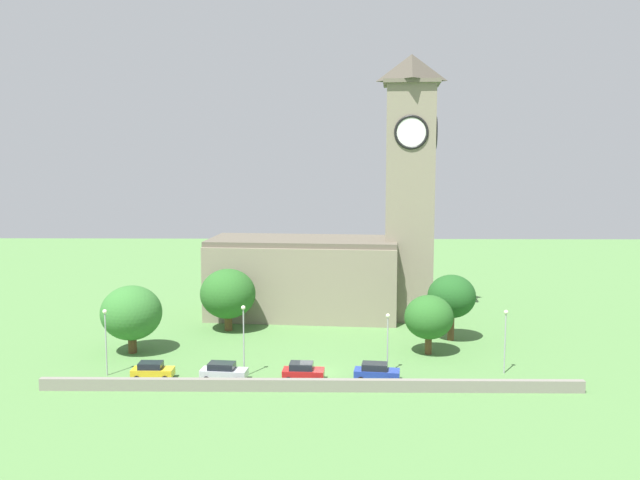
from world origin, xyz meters
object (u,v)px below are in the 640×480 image
tree_riverside_west (429,317)px  tree_churchyard (228,294)px  streetlamp_east_mid (505,331)px  car_yellow (152,371)px  streetlamp_west_end (106,331)px  tree_riverside_east (452,297)px  car_red (303,372)px  church (336,250)px  tree_by_tower (131,313)px  streetlamp_central (388,333)px  car_silver (223,371)px  car_blue (376,372)px  streetlamp_west_mid (244,330)px

tree_riverside_west → tree_churchyard: bearing=157.3°
streetlamp_east_mid → car_yellow: bearing=-176.2°
car_yellow → streetlamp_west_end: size_ratio=0.60×
streetlamp_east_mid → tree_riverside_east: size_ratio=0.83×
tree_riverside_west → car_red: bearing=-145.7°
car_red → tree_churchyard: (-10.41, 19.71, 3.88)m
church → tree_churchyard: bearing=-149.1°
tree_by_tower → tree_riverside_west: size_ratio=1.15×
streetlamp_central → tree_riverside_west: size_ratio=0.93×
streetlamp_central → car_red: bearing=-162.9°
car_silver → car_blue: size_ratio=1.01×
car_yellow → tree_riverside_west: (29.19, 9.24, 3.37)m
tree_riverside_west → streetlamp_west_end: bearing=-166.7°
car_yellow → car_blue: (22.62, -0.20, 0.03)m
car_yellow → streetlamp_east_mid: (36.09, 2.40, 3.61)m
streetlamp_west_end → streetlamp_west_mid: size_ratio=0.94×
car_red → tree_riverside_east: tree_riverside_east is taller
tree_by_tower → tree_riverside_east: tree_riverside_east is taller
streetlamp_east_mid → tree_by_tower: size_ratio=0.86×
car_yellow → streetlamp_west_end: streetlamp_west_end is taller
car_red → streetlamp_west_end: streetlamp_west_end is taller
tree_riverside_west → car_silver: bearing=-156.6°
tree_by_tower → car_blue: bearing=-19.1°
church → tree_churchyard: 16.86m
streetlamp_central → tree_riverside_west: bearing=52.5°
tree_churchyard → tree_riverside_east: (27.95, -4.28, 0.61)m
car_yellow → streetlamp_west_mid: (9.18, 1.03, 4.01)m
car_yellow → car_red: car_red is taller
car_silver → car_blue: bearing=0.2°
car_yellow → car_red: 15.25m
church → tree_by_tower: church is taller
tree_churchyard → tree_riverside_west: bearing=-22.7°
car_blue → streetlamp_central: streetlamp_central is taller
church → streetlamp_central: (5.18, -25.37, -5.14)m
car_blue → streetlamp_west_mid: streetlamp_west_mid is taller
tree_churchyard → car_red: bearing=-62.2°
car_silver → church: bearing=67.7°
streetlamp_west_mid → streetlamp_east_mid: bearing=2.9°
car_silver → streetlamp_east_mid: (28.84, 2.65, 3.58)m
car_blue → tree_churchyard: bearing=132.1°
streetlamp_west_end → streetlamp_central: 28.97m
car_yellow → car_silver: 7.25m
streetlamp_west_mid → tree_by_tower: bearing=149.4°
streetlamp_west_mid → tree_by_tower: size_ratio=0.95×
streetlamp_west_end → tree_churchyard: (9.83, 18.29, 0.18)m
tree_by_tower → tree_riverside_west: tree_by_tower is taller
tree_riverside_east → tree_riverside_west: bearing=-121.3°
streetlamp_west_end → streetlamp_east_mid: (41.08, 1.25, -0.12)m
car_red → car_blue: 7.38m
car_yellow → car_blue: car_blue is taller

